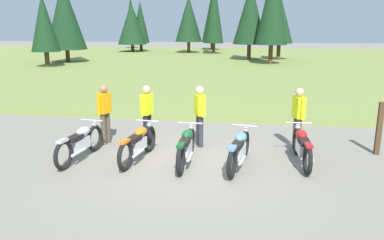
{
  "coord_description": "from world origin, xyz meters",
  "views": [
    {
      "loc": [
        1.4,
        -8.58,
        3.21
      ],
      "look_at": [
        0.0,
        0.6,
        0.9
      ],
      "focal_mm": 35.37,
      "sensor_mm": 36.0,
      "label": 1
    }
  ],
  "objects_px": {
    "motorcycle_british_green": "(186,146)",
    "rider_checking_bike": "(105,111)",
    "motorcycle_sky_blue": "(239,149)",
    "rider_near_row_end": "(298,115)",
    "motorcycle_orange": "(138,143)",
    "rider_with_back_turned": "(200,112)",
    "rider_in_hivis_vest": "(147,112)",
    "motorcycle_red": "(302,146)",
    "motorcycle_silver": "(80,142)",
    "trail_marker_post": "(379,129)"
  },
  "relations": [
    {
      "from": "rider_in_hivis_vest",
      "to": "rider_with_back_turned",
      "type": "bearing_deg",
      "value": 5.52
    },
    {
      "from": "motorcycle_orange",
      "to": "rider_in_hivis_vest",
      "type": "relative_size",
      "value": 1.25
    },
    {
      "from": "motorcycle_silver",
      "to": "motorcycle_british_green",
      "type": "xyz_separation_m",
      "value": [
        2.62,
        0.09,
        0.0
      ]
    },
    {
      "from": "motorcycle_silver",
      "to": "rider_checking_bike",
      "type": "distance_m",
      "value": 1.45
    },
    {
      "from": "rider_in_hivis_vest",
      "to": "motorcycle_orange",
      "type": "bearing_deg",
      "value": -85.33
    },
    {
      "from": "motorcycle_red",
      "to": "motorcycle_orange",
      "type": "bearing_deg",
      "value": -174.83
    },
    {
      "from": "trail_marker_post",
      "to": "motorcycle_orange",
      "type": "bearing_deg",
      "value": -167.17
    },
    {
      "from": "motorcycle_orange",
      "to": "motorcycle_sky_blue",
      "type": "distance_m",
      "value": 2.45
    },
    {
      "from": "rider_near_row_end",
      "to": "motorcycle_red",
      "type": "bearing_deg",
      "value": -90.07
    },
    {
      "from": "motorcycle_british_green",
      "to": "rider_in_hivis_vest",
      "type": "relative_size",
      "value": 1.26
    },
    {
      "from": "motorcycle_british_green",
      "to": "rider_with_back_turned",
      "type": "relative_size",
      "value": 1.26
    },
    {
      "from": "rider_with_back_turned",
      "to": "motorcycle_red",
      "type": "bearing_deg",
      "value": -21.05
    },
    {
      "from": "motorcycle_silver",
      "to": "motorcycle_british_green",
      "type": "distance_m",
      "value": 2.62
    },
    {
      "from": "rider_with_back_turned",
      "to": "motorcycle_orange",
      "type": "bearing_deg",
      "value": -134.55
    },
    {
      "from": "motorcycle_red",
      "to": "rider_checking_bike",
      "type": "bearing_deg",
      "value": 170.92
    },
    {
      "from": "motorcycle_british_green",
      "to": "rider_near_row_end",
      "type": "relative_size",
      "value": 1.26
    },
    {
      "from": "rider_in_hivis_vest",
      "to": "motorcycle_sky_blue",
      "type": "bearing_deg",
      "value": -27.46
    },
    {
      "from": "motorcycle_british_green",
      "to": "motorcycle_orange",
      "type": "bearing_deg",
      "value": 176.47
    },
    {
      "from": "rider_near_row_end",
      "to": "rider_with_back_turned",
      "type": "height_order",
      "value": "same"
    },
    {
      "from": "motorcycle_silver",
      "to": "motorcycle_sky_blue",
      "type": "height_order",
      "value": "same"
    },
    {
      "from": "rider_checking_bike",
      "to": "rider_with_back_turned",
      "type": "xyz_separation_m",
      "value": [
        2.62,
        0.16,
        0.0
      ]
    },
    {
      "from": "motorcycle_sky_blue",
      "to": "trail_marker_post",
      "type": "relative_size",
      "value": 1.53
    },
    {
      "from": "motorcycle_british_green",
      "to": "rider_near_row_end",
      "type": "bearing_deg",
      "value": 28.81
    },
    {
      "from": "motorcycle_sky_blue",
      "to": "rider_near_row_end",
      "type": "bearing_deg",
      "value": 46.23
    },
    {
      "from": "rider_near_row_end",
      "to": "trail_marker_post",
      "type": "height_order",
      "value": "rider_near_row_end"
    },
    {
      "from": "motorcycle_red",
      "to": "rider_in_hivis_vest",
      "type": "xyz_separation_m",
      "value": [
        -4.02,
        0.86,
        0.51
      ]
    },
    {
      "from": "motorcycle_sky_blue",
      "to": "rider_with_back_turned",
      "type": "relative_size",
      "value": 1.25
    },
    {
      "from": "motorcycle_british_green",
      "to": "rider_in_hivis_vest",
      "type": "distance_m",
      "value": 1.9
    },
    {
      "from": "motorcycle_red",
      "to": "rider_in_hivis_vest",
      "type": "relative_size",
      "value": 1.26
    },
    {
      "from": "motorcycle_silver",
      "to": "rider_in_hivis_vest",
      "type": "relative_size",
      "value": 1.26
    },
    {
      "from": "motorcycle_british_green",
      "to": "trail_marker_post",
      "type": "bearing_deg",
      "value": 16.76
    },
    {
      "from": "motorcycle_silver",
      "to": "motorcycle_orange",
      "type": "distance_m",
      "value": 1.43
    },
    {
      "from": "motorcycle_sky_blue",
      "to": "motorcycle_red",
      "type": "distance_m",
      "value": 1.54
    },
    {
      "from": "motorcycle_orange",
      "to": "trail_marker_post",
      "type": "distance_m",
      "value": 6.08
    },
    {
      "from": "motorcycle_british_green",
      "to": "rider_checking_bike",
      "type": "bearing_deg",
      "value": 153.15
    },
    {
      "from": "motorcycle_red",
      "to": "motorcycle_sky_blue",
      "type": "bearing_deg",
      "value": -162.39
    },
    {
      "from": "rider_checking_bike",
      "to": "trail_marker_post",
      "type": "xyz_separation_m",
      "value": [
        7.22,
        0.16,
        -0.27
      ]
    },
    {
      "from": "rider_checking_bike",
      "to": "rider_near_row_end",
      "type": "xyz_separation_m",
      "value": [
        5.21,
        0.24,
        0.0
      ]
    },
    {
      "from": "motorcycle_orange",
      "to": "motorcycle_red",
      "type": "xyz_separation_m",
      "value": [
        3.92,
        0.35,
        0.0
      ]
    },
    {
      "from": "motorcycle_red",
      "to": "rider_with_back_turned",
      "type": "bearing_deg",
      "value": 158.95
    },
    {
      "from": "motorcycle_orange",
      "to": "trail_marker_post",
      "type": "relative_size",
      "value": 1.53
    },
    {
      "from": "motorcycle_british_green",
      "to": "motorcycle_sky_blue",
      "type": "xyz_separation_m",
      "value": [
        1.25,
        -0.04,
        0.0
      ]
    },
    {
      "from": "motorcycle_silver",
      "to": "rider_with_back_turned",
      "type": "bearing_deg",
      "value": 28.75
    },
    {
      "from": "motorcycle_orange",
      "to": "motorcycle_sky_blue",
      "type": "height_order",
      "value": "same"
    },
    {
      "from": "motorcycle_red",
      "to": "rider_checking_bike",
      "type": "relative_size",
      "value": 1.26
    },
    {
      "from": "motorcycle_silver",
      "to": "motorcycle_red",
      "type": "height_order",
      "value": "same"
    },
    {
      "from": "motorcycle_british_green",
      "to": "motorcycle_sky_blue",
      "type": "distance_m",
      "value": 1.25
    },
    {
      "from": "motorcycle_sky_blue",
      "to": "motorcycle_british_green",
      "type": "bearing_deg",
      "value": 178.27
    },
    {
      "from": "motorcycle_sky_blue",
      "to": "rider_near_row_end",
      "type": "relative_size",
      "value": 1.25
    },
    {
      "from": "rider_with_back_turned",
      "to": "rider_in_hivis_vest",
      "type": "bearing_deg",
      "value": -174.48
    }
  ]
}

